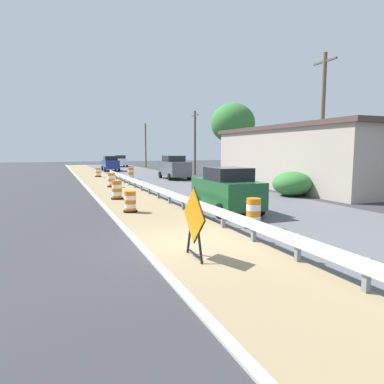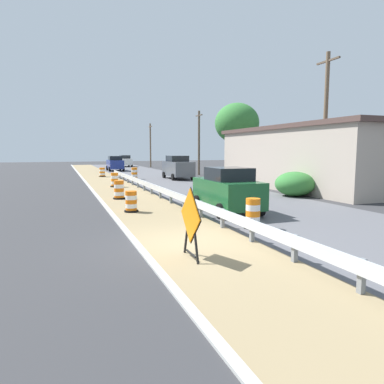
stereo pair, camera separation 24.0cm
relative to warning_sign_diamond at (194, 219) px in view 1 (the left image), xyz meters
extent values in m
plane|color=#333335|center=(0.25, 1.39, -1.03)|extent=(160.00, 160.00, 0.00)
cube|color=#8E7A56|center=(0.78, 1.39, -1.03)|extent=(3.44, 120.00, 0.01)
cube|color=#56565B|center=(6.31, 1.39, -1.03)|extent=(7.63, 120.00, 0.00)
cube|color=#ADADA8|center=(-1.05, 1.39, -1.03)|extent=(0.20, 120.00, 0.11)
cube|color=silver|center=(2.25, 5.03, -0.48)|extent=(0.08, 47.84, 0.32)
cube|color=slate|center=(2.33, -3.29, -0.68)|extent=(0.12, 0.12, 0.70)
cube|color=slate|center=(2.33, -1.21, -0.68)|extent=(0.12, 0.12, 0.70)
cube|color=slate|center=(2.33, 0.87, -0.68)|extent=(0.12, 0.12, 0.70)
cube|color=slate|center=(2.33, 2.95, -0.68)|extent=(0.12, 0.12, 0.70)
cube|color=slate|center=(2.33, 5.03, -0.68)|extent=(0.12, 0.12, 0.70)
cube|color=slate|center=(2.33, 7.11, -0.68)|extent=(0.12, 0.12, 0.70)
cube|color=slate|center=(2.33, 9.19, -0.68)|extent=(0.12, 0.12, 0.70)
cube|color=slate|center=(2.33, 11.27, -0.68)|extent=(0.12, 0.12, 0.70)
cube|color=slate|center=(2.33, 13.35, -0.68)|extent=(0.12, 0.12, 0.70)
cube|color=slate|center=(2.33, 15.43, -0.68)|extent=(0.12, 0.12, 0.70)
cube|color=slate|center=(2.33, 17.51, -0.68)|extent=(0.12, 0.12, 0.70)
cube|color=slate|center=(2.33, 19.59, -0.68)|extent=(0.12, 0.12, 0.70)
cube|color=slate|center=(2.33, 21.67, -0.68)|extent=(0.12, 0.12, 0.70)
cube|color=slate|center=(2.33, 23.75, -0.68)|extent=(0.12, 0.12, 0.70)
cube|color=slate|center=(2.33, 25.83, -0.68)|extent=(0.12, 0.12, 0.70)
cube|color=slate|center=(2.33, 27.91, -0.68)|extent=(0.12, 0.12, 0.70)
cube|color=black|center=(0.01, -0.35, -0.51)|extent=(0.06, 0.39, 1.06)
cube|color=black|center=(0.02, 0.35, -0.51)|extent=(0.06, 0.39, 1.06)
cube|color=black|center=(0.01, 0.00, -0.91)|extent=(0.05, 0.72, 0.04)
cube|color=orange|center=(-0.01, 0.00, 0.09)|extent=(0.05, 1.40, 1.40)
cube|color=black|center=(0.01, 0.00, 0.09)|extent=(0.04, 1.49, 1.49)
cylinder|color=orange|center=(3.31, 2.50, -0.92)|extent=(0.51, 0.51, 0.22)
cylinder|color=white|center=(3.31, 2.50, -0.71)|extent=(0.51, 0.51, 0.22)
cylinder|color=orange|center=(3.31, 2.50, -0.49)|extent=(0.51, 0.51, 0.22)
cylinder|color=white|center=(3.31, 2.50, -0.27)|extent=(0.51, 0.51, 0.22)
cylinder|color=orange|center=(3.31, 2.50, -0.06)|extent=(0.51, 0.51, 0.22)
cylinder|color=black|center=(3.31, 2.50, -0.99)|extent=(0.64, 0.64, 0.08)
cylinder|color=orange|center=(-0.12, 7.35, -0.94)|extent=(0.51, 0.51, 0.19)
cylinder|color=white|center=(-0.12, 7.35, -0.75)|extent=(0.51, 0.51, 0.19)
cylinder|color=orange|center=(-0.12, 7.35, -0.55)|extent=(0.51, 0.51, 0.19)
cylinder|color=white|center=(-0.12, 7.35, -0.36)|extent=(0.51, 0.51, 0.19)
cylinder|color=orange|center=(-0.12, 7.35, -0.17)|extent=(0.51, 0.51, 0.19)
cylinder|color=black|center=(-0.12, 7.35, -0.99)|extent=(0.64, 0.64, 0.08)
cylinder|color=orange|center=(0.03, 11.80, -0.93)|extent=(0.56, 0.56, 0.21)
cylinder|color=white|center=(0.03, 11.80, -0.71)|extent=(0.56, 0.56, 0.21)
cylinder|color=orange|center=(0.03, 11.80, -0.50)|extent=(0.56, 0.56, 0.21)
cylinder|color=white|center=(0.03, 11.80, -0.29)|extent=(0.56, 0.56, 0.21)
cylinder|color=orange|center=(0.03, 11.80, -0.08)|extent=(0.56, 0.56, 0.21)
cylinder|color=black|center=(0.03, 11.80, -0.99)|extent=(0.70, 0.70, 0.08)
cylinder|color=orange|center=(0.78, 18.60, -0.92)|extent=(0.54, 0.54, 0.22)
cylinder|color=white|center=(0.78, 18.60, -0.71)|extent=(0.54, 0.54, 0.22)
cylinder|color=orange|center=(0.78, 18.60, -0.49)|extent=(0.54, 0.54, 0.22)
cylinder|color=white|center=(0.78, 18.60, -0.28)|extent=(0.54, 0.54, 0.22)
cylinder|color=orange|center=(0.78, 18.60, -0.06)|extent=(0.54, 0.54, 0.22)
cylinder|color=black|center=(0.78, 18.60, -0.99)|extent=(0.68, 0.68, 0.08)
cylinder|color=orange|center=(1.06, 29.39, -0.93)|extent=(0.56, 0.56, 0.19)
cylinder|color=white|center=(1.06, 29.39, -0.74)|extent=(0.56, 0.56, 0.19)
cylinder|color=orange|center=(1.06, 29.39, -0.55)|extent=(0.56, 0.56, 0.19)
cylinder|color=white|center=(1.06, 29.39, -0.36)|extent=(0.56, 0.56, 0.19)
cylinder|color=orange|center=(1.06, 29.39, -0.17)|extent=(0.56, 0.56, 0.19)
cylinder|color=black|center=(1.06, 29.39, -0.99)|extent=(0.70, 0.70, 0.08)
cylinder|color=orange|center=(3.64, 25.28, -0.92)|extent=(0.56, 0.56, 0.22)
cylinder|color=white|center=(3.64, 25.28, -0.70)|extent=(0.56, 0.56, 0.22)
cylinder|color=orange|center=(3.64, 25.28, -0.47)|extent=(0.56, 0.56, 0.22)
cylinder|color=white|center=(3.64, 25.28, -0.25)|extent=(0.56, 0.56, 0.22)
cylinder|color=orange|center=(3.64, 25.28, -0.03)|extent=(0.56, 0.56, 0.22)
cylinder|color=black|center=(3.64, 25.28, -0.99)|extent=(0.70, 0.70, 0.08)
cube|color=#195128|center=(3.91, 5.76, -0.14)|extent=(1.90, 4.08, 1.15)
cube|color=black|center=(3.90, 5.60, 0.71)|extent=(1.68, 1.89, 0.56)
cylinder|color=black|center=(3.02, 7.12, -0.71)|extent=(0.23, 0.64, 0.64)
cylinder|color=black|center=(4.84, 7.08, -0.71)|extent=(0.23, 0.64, 0.64)
cylinder|color=black|center=(2.97, 4.45, -0.71)|extent=(0.23, 0.64, 0.64)
cylinder|color=black|center=(4.79, 4.41, -0.71)|extent=(0.23, 0.64, 0.64)
cube|color=silver|center=(7.35, 51.48, -0.18)|extent=(1.78, 4.38, 1.05)
cube|color=black|center=(7.35, 51.66, 0.62)|extent=(1.57, 2.02, 0.56)
cylinder|color=black|center=(8.19, 50.04, -0.71)|extent=(0.23, 0.64, 0.64)
cylinder|color=black|center=(6.47, 50.06, -0.71)|extent=(0.23, 0.64, 0.64)
cylinder|color=black|center=(8.22, 52.91, -0.71)|extent=(0.23, 0.64, 0.64)
cylinder|color=black|center=(6.50, 52.93, -0.71)|extent=(0.23, 0.64, 0.64)
cube|color=navy|center=(3.91, 39.71, -0.15)|extent=(1.90, 4.69, 1.13)
cube|color=black|center=(3.90, 39.52, 0.70)|extent=(1.67, 2.17, 0.56)
cylinder|color=black|center=(3.03, 41.26, -0.71)|extent=(0.23, 0.64, 0.64)
cylinder|color=black|center=(4.84, 41.22, -0.71)|extent=(0.23, 0.64, 0.64)
cylinder|color=black|center=(2.97, 38.19, -0.71)|extent=(0.23, 0.64, 0.64)
cylinder|color=black|center=(4.78, 38.15, -0.71)|extent=(0.23, 0.64, 0.64)
cube|color=#4C5156|center=(7.64, 24.00, -0.02)|extent=(1.94, 4.59, 1.37)
cube|color=black|center=(7.64, 24.18, 0.94)|extent=(1.74, 2.12, 0.56)
cylinder|color=black|center=(8.60, 22.48, -0.71)|extent=(0.22, 0.64, 0.64)
cylinder|color=black|center=(6.67, 22.49, -0.71)|extent=(0.22, 0.64, 0.64)
cylinder|color=black|center=(8.61, 25.51, -0.71)|extent=(0.22, 0.64, 0.64)
cylinder|color=black|center=(6.68, 25.52, -0.71)|extent=(0.22, 0.64, 0.64)
cube|color=#AD9E8E|center=(15.35, 12.98, 1.08)|extent=(8.78, 15.15, 4.21)
cube|color=#4C3833|center=(15.35, 12.98, 3.33)|extent=(9.13, 15.75, 0.30)
cylinder|color=brown|center=(11.53, 8.38, 3.15)|extent=(0.24, 0.24, 8.37)
cube|color=brown|center=(11.53, 8.38, 6.83)|extent=(0.12, 1.80, 0.10)
cylinder|color=brown|center=(11.60, 28.38, 2.53)|extent=(0.24, 0.24, 7.12)
cube|color=brown|center=(11.60, 28.38, 5.59)|extent=(0.12, 1.80, 0.10)
cylinder|color=brown|center=(10.96, 48.19, 2.52)|extent=(0.24, 0.24, 7.10)
cube|color=brown|center=(10.96, 48.19, 5.57)|extent=(0.12, 1.80, 0.10)
ellipsoid|color=#337533|center=(10.25, 9.32, -0.28)|extent=(2.39, 2.39, 1.49)
cylinder|color=brown|center=(15.32, 26.46, 0.87)|extent=(0.36, 0.36, 3.80)
ellipsoid|color=#337533|center=(15.32, 26.46, 4.70)|extent=(4.85, 4.85, 4.36)
camera|label=1|loc=(-3.30, -8.16, 1.76)|focal=32.71mm
camera|label=2|loc=(-3.08, -8.25, 1.76)|focal=32.71mm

